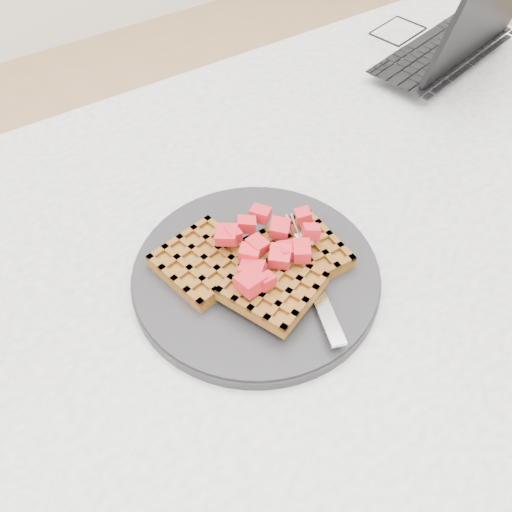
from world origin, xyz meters
name	(u,v)px	position (x,y,z in m)	size (l,w,h in m)	color
ground	(288,465)	(0.00, 0.00, 0.00)	(4.00, 4.00, 0.00)	tan
table	(308,291)	(0.00, 0.00, 0.64)	(1.20, 0.80, 0.75)	silver
plate	(256,275)	(-0.10, -0.02, 0.76)	(0.28, 0.28, 0.02)	black
waffles	(258,266)	(-0.10, -0.02, 0.78)	(0.19, 0.18, 0.03)	brown
strawberry_pile	(256,247)	(-0.10, -0.02, 0.80)	(0.15, 0.15, 0.02)	#9F0A16
fork	(310,273)	(-0.05, -0.06, 0.77)	(0.02, 0.18, 0.02)	silver
laptop	(437,38)	(0.41, 0.22, 0.78)	(0.31, 0.26, 0.19)	black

